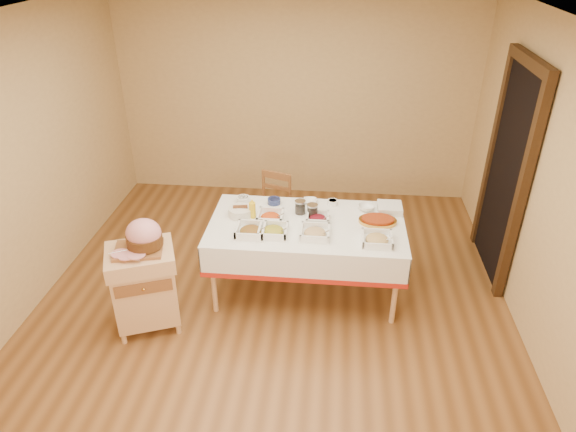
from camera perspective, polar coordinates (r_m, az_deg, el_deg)
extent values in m
plane|color=brown|center=(4.99, -1.77, -9.94)|extent=(5.00, 5.00, 0.00)
plane|color=white|center=(3.91, -2.39, 21.06)|extent=(5.00, 5.00, 0.00)
plane|color=tan|center=(6.62, 0.83, 13.02)|extent=(4.50, 0.00, 4.50)
plane|color=tan|center=(5.08, -28.14, 4.27)|extent=(0.00, 5.00, 5.00)
plane|color=tan|center=(4.59, 27.05, 2.03)|extent=(0.00, 5.00, 5.00)
cube|color=black|center=(5.44, 23.15, 4.06)|extent=(0.06, 0.90, 2.10)
cube|color=#372111|center=(5.01, 24.37, 1.64)|extent=(0.08, 0.10, 2.10)
cube|color=#372111|center=(5.88, 21.74, 6.16)|extent=(0.08, 0.10, 2.10)
cube|color=#372111|center=(5.11, 25.40, 15.26)|extent=(0.08, 1.10, 0.10)
cube|color=#DFAD7A|center=(4.80, 2.10, -1.12)|extent=(1.80, 1.00, 0.04)
cylinder|color=#DFAD7A|center=(4.77, -8.28, -7.06)|extent=(0.05, 0.05, 0.71)
cylinder|color=#DFAD7A|center=(5.45, -6.32, -1.86)|extent=(0.05, 0.05, 0.71)
cylinder|color=#DFAD7A|center=(4.69, 11.82, -8.15)|extent=(0.05, 0.05, 0.71)
cylinder|color=#DFAD7A|center=(5.38, 11.09, -2.72)|extent=(0.05, 0.05, 0.71)
cube|color=white|center=(4.78, 2.11, -0.86)|extent=(1.82, 1.02, 0.01)
cube|color=#DFAD7A|center=(4.73, -15.54, -8.03)|extent=(0.65, 0.59, 0.56)
cube|color=#DFAD7A|center=(4.53, -16.13, -4.48)|extent=(0.70, 0.64, 0.14)
cube|color=brown|center=(4.46, -16.80, -7.80)|extent=(0.44, 0.18, 0.11)
sphere|color=gold|center=(4.45, -16.84, -7.87)|extent=(0.03, 0.03, 0.03)
cylinder|color=#DFAD7A|center=(4.88, -18.40, -12.14)|extent=(0.05, 0.05, 0.09)
cylinder|color=#DFAD7A|center=(5.14, -16.84, -9.45)|extent=(0.05, 0.05, 0.09)
cylinder|color=#DFAD7A|center=(4.73, -13.04, -12.83)|extent=(0.05, 0.05, 0.09)
cylinder|color=#DFAD7A|center=(4.99, -11.77, -9.99)|extent=(0.05, 0.05, 0.09)
cube|color=brown|center=(5.67, -1.96, 0.38)|extent=(0.47, 0.46, 0.03)
cylinder|color=brown|center=(5.72, -4.10, -1.91)|extent=(0.03, 0.03, 0.41)
cylinder|color=brown|center=(5.96, -2.64, -0.44)|extent=(0.03, 0.03, 0.41)
cylinder|color=brown|center=(5.59, -1.17, -2.63)|extent=(0.03, 0.03, 0.41)
cylinder|color=brown|center=(5.84, 0.20, -1.09)|extent=(0.03, 0.03, 0.41)
cylinder|color=brown|center=(5.76, -2.74, 3.17)|extent=(0.03, 0.03, 0.43)
cylinder|color=brown|center=(5.64, 0.21, 2.58)|extent=(0.03, 0.03, 0.43)
cube|color=brown|center=(5.62, -1.30, 4.52)|extent=(0.33, 0.14, 0.08)
cube|color=brown|center=(4.49, -16.27, -3.60)|extent=(0.39, 0.31, 0.02)
ellipsoid|color=pink|center=(4.43, -15.76, -1.85)|extent=(0.29, 0.27, 0.25)
cylinder|color=#4E2C11|center=(4.46, -15.64, -2.61)|extent=(0.30, 0.30, 0.10)
cube|color=silver|center=(4.37, -17.61, -4.47)|extent=(0.25, 0.11, 0.00)
cylinder|color=silver|center=(4.46, -17.47, -3.63)|extent=(0.29, 0.08, 0.01)
cube|color=white|center=(4.62, -4.15, -1.93)|extent=(0.26, 0.26, 0.02)
ellipsoid|color=#9F1217|center=(4.61, -4.16, -1.66)|extent=(0.20, 0.20, 0.07)
cylinder|color=silver|center=(4.58, -3.51, -1.81)|extent=(0.16, 0.01, 0.11)
cube|color=white|center=(4.61, -1.67, -1.92)|extent=(0.26, 0.26, 0.01)
ellipsoid|color=orange|center=(4.60, -1.67, -1.66)|extent=(0.19, 0.19, 0.07)
cylinder|color=silver|center=(4.57, -1.01, -1.83)|extent=(0.14, 0.01, 0.10)
cube|color=white|center=(4.59, 3.01, -2.15)|extent=(0.26, 0.26, 0.01)
ellipsoid|color=tan|center=(4.57, 3.01, -1.89)|extent=(0.20, 0.20, 0.07)
cylinder|color=silver|center=(4.55, 3.72, -2.06)|extent=(0.14, 0.01, 0.11)
cube|color=white|center=(4.56, 9.85, -2.84)|extent=(0.27, 0.27, 0.01)
ellipsoid|color=tan|center=(4.54, 9.87, -2.57)|extent=(0.20, 0.20, 0.07)
cylinder|color=silver|center=(4.53, 10.63, -2.77)|extent=(0.14, 0.01, 0.10)
cube|color=white|center=(4.83, -1.97, -0.37)|extent=(0.24, 0.24, 0.02)
ellipsoid|color=#C43F0E|center=(4.82, -1.97, -0.12)|extent=(0.18, 0.18, 0.06)
cylinder|color=silver|center=(4.79, -1.39, -0.23)|extent=(0.16, 0.01, 0.11)
cube|color=white|center=(4.82, 3.32, -0.49)|extent=(0.21, 0.21, 0.01)
ellipsoid|color=#5C0B17|center=(4.81, 3.33, -0.27)|extent=(0.16, 0.16, 0.06)
cylinder|color=silver|center=(4.79, 3.87, -0.37)|extent=(0.14, 0.01, 0.10)
cylinder|color=white|center=(5.15, -4.99, 1.83)|extent=(0.13, 0.13, 0.06)
cylinder|color=black|center=(5.14, -5.00, 2.02)|extent=(0.11, 0.11, 0.02)
cylinder|color=navy|center=(5.11, -1.56, 1.67)|extent=(0.13, 0.13, 0.05)
cylinder|color=#5C0B17|center=(5.10, -1.56, 1.84)|extent=(0.10, 0.10, 0.02)
cylinder|color=white|center=(5.11, 4.98, 1.51)|extent=(0.10, 0.10, 0.05)
cylinder|color=#C43F0E|center=(5.10, 4.99, 1.67)|extent=(0.08, 0.08, 0.02)
imported|color=white|center=(5.14, 2.47, 1.67)|extent=(0.15, 0.15, 0.03)
imported|color=white|center=(5.06, 8.70, 0.95)|extent=(0.19, 0.19, 0.05)
cylinder|color=silver|center=(4.92, 1.36, 0.94)|extent=(0.10, 0.10, 0.12)
cylinder|color=silver|center=(4.89, 1.37, 1.64)|extent=(0.11, 0.11, 0.01)
cylinder|color=black|center=(4.93, 1.36, 0.77)|extent=(0.08, 0.08, 0.09)
cylinder|color=silver|center=(4.86, 2.73, 0.51)|extent=(0.10, 0.10, 0.12)
cylinder|color=silver|center=(4.83, 2.75, 1.21)|extent=(0.11, 0.11, 0.01)
cylinder|color=black|center=(4.87, 2.72, 0.35)|extent=(0.08, 0.08, 0.09)
cylinder|color=yellow|center=(4.85, -3.97, 0.67)|extent=(0.06, 0.06, 0.16)
cone|color=yellow|center=(4.81, -4.01, 1.69)|extent=(0.04, 0.04, 0.04)
cylinder|color=silver|center=(4.91, -5.30, 0.47)|extent=(0.23, 0.23, 0.08)
cube|color=white|center=(5.08, 11.20, 0.59)|extent=(0.23, 0.23, 0.01)
cube|color=white|center=(5.07, 11.21, 0.73)|extent=(0.23, 0.23, 0.01)
cube|color=white|center=(5.06, 11.23, 0.87)|extent=(0.23, 0.23, 0.01)
cube|color=white|center=(5.06, 11.24, 1.02)|extent=(0.23, 0.23, 0.01)
cube|color=white|center=(5.05, 11.26, 1.16)|extent=(0.23, 0.23, 0.01)
ellipsoid|color=gold|center=(4.86, 9.93, -0.54)|extent=(0.36, 0.26, 0.03)
ellipsoid|color=#92310F|center=(4.85, 9.94, -0.41)|extent=(0.30, 0.21, 0.04)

